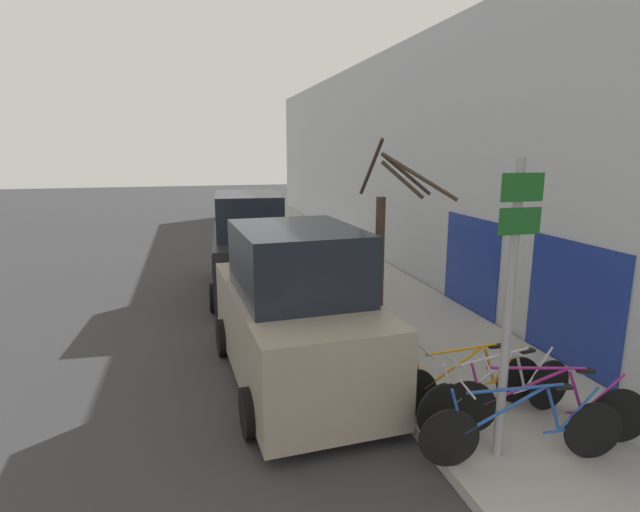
{
  "coord_description": "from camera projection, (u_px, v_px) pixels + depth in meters",
  "views": [
    {
      "loc": [
        -1.61,
        -0.6,
        3.61
      ],
      "look_at": [
        0.59,
        7.84,
        1.73
      ],
      "focal_mm": 28.0,
      "sensor_mm": 36.0,
      "label": 1
    }
  ],
  "objects": [
    {
      "name": "ground_plane",
      "position": [
        263.0,
        298.0,
        12.32
      ],
      "size": [
        80.0,
        80.0,
        0.0
      ],
      "primitive_type": "plane",
      "color": "#333335"
    },
    {
      "name": "sidewalk_curb",
      "position": [
        333.0,
        264.0,
        15.59
      ],
      "size": [
        3.2,
        32.0,
        0.15
      ],
      "color": "#9E9B93",
      "rests_on": "ground"
    },
    {
      "name": "building_facade",
      "position": [
        389.0,
        162.0,
        15.29
      ],
      "size": [
        0.23,
        32.0,
        6.5
      ],
      "color": "#B2B7C1",
      "rests_on": "ground"
    },
    {
      "name": "signpost",
      "position": [
        510.0,
        301.0,
        5.38
      ],
      "size": [
        0.49,
        0.12,
        3.37
      ],
      "color": "#939399",
      "rests_on": "sidewalk_curb"
    },
    {
      "name": "bicycle_0",
      "position": [
        523.0,
        429.0,
        5.55
      ],
      "size": [
        2.34,
        0.54,
        0.94
      ],
      "rotation": [
        0.0,
        0.0,
        1.41
      ],
      "color": "black",
      "rests_on": "sidewalk_curb"
    },
    {
      "name": "bicycle_1",
      "position": [
        543.0,
        407.0,
        6.04
      ],
      "size": [
        2.29,
        0.92,
        0.94
      ],
      "rotation": [
        0.0,
        0.0,
        1.2
      ],
      "color": "black",
      "rests_on": "sidewalk_curb"
    },
    {
      "name": "bicycle_2",
      "position": [
        498.0,
        393.0,
        6.36
      ],
      "size": [
        2.42,
        0.5,
        0.97
      ],
      "rotation": [
        0.0,
        0.0,
        1.71
      ],
      "color": "black",
      "rests_on": "sidewalk_curb"
    },
    {
      "name": "bicycle_3",
      "position": [
        467.0,
        382.0,
        6.7
      ],
      "size": [
        2.23,
        0.44,
        0.92
      ],
      "rotation": [
        0.0,
        0.0,
        1.56
      ],
      "color": "black",
      "rests_on": "sidewalk_curb"
    },
    {
      "name": "parked_car_0",
      "position": [
        295.0,
        314.0,
        7.68
      ],
      "size": [
        2.29,
        4.48,
        2.5
      ],
      "rotation": [
        0.0,
        0.0,
        0.06
      ],
      "color": "gray",
      "rests_on": "ground"
    },
    {
      "name": "parked_car_1",
      "position": [
        249.0,
        249.0,
        12.58
      ],
      "size": [
        2.15,
        4.79,
        2.55
      ],
      "rotation": [
        0.0,
        0.0,
        -0.06
      ],
      "color": "black",
      "rests_on": "ground"
    },
    {
      "name": "pedestrian_near",
      "position": [
        364.0,
        258.0,
        11.91
      ],
      "size": [
        0.41,
        0.35,
        1.58
      ],
      "rotation": [
        0.0,
        0.0,
        3.19
      ],
      "color": "#4C3D2D",
      "rests_on": "sidewalk_curb"
    },
    {
      "name": "street_tree",
      "position": [
        384.0,
        253.0,
        8.47
      ],
      "size": [
        1.2,
        1.61,
        3.64
      ],
      "color": "#3D2D23",
      "rests_on": "sidewalk_curb"
    }
  ]
}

